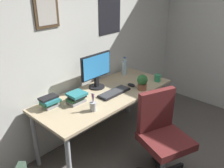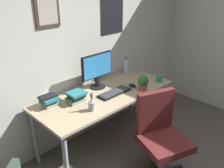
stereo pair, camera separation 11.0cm
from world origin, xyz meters
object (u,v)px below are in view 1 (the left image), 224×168
object	(u,v)px
monitor	(96,69)
computer_mouse	(131,85)
water_bottle	(124,67)
potted_plant	(142,82)
book_stack_left	(77,98)
book_stack_right	(50,101)
keyboard	(114,92)
office_chair	(162,131)
pen_cup	(93,106)
coffee_mug_near	(158,78)

from	to	relation	value
monitor	computer_mouse	world-z (taller)	monitor
water_bottle	potted_plant	distance (m)	0.55
potted_plant	book_stack_left	world-z (taller)	potted_plant
potted_plant	book_stack_right	world-z (taller)	potted_plant
book_stack_right	keyboard	bearing A→B (deg)	-22.25
keyboard	potted_plant	world-z (taller)	potted_plant
office_chair	water_bottle	bearing A→B (deg)	60.09
pen_cup	computer_mouse	bearing A→B (deg)	6.91
water_bottle	book_stack_right	bearing A→B (deg)	-178.50
book_stack_left	book_stack_right	world-z (taller)	same
keyboard	water_bottle	world-z (taller)	water_bottle
keyboard	coffee_mug_near	world-z (taller)	coffee_mug_near
coffee_mug_near	book_stack_left	world-z (taller)	book_stack_left
office_chair	monitor	bearing A→B (deg)	90.12
monitor	book_stack_right	distance (m)	0.70
water_bottle	monitor	bearing A→B (deg)	-176.30
computer_mouse	coffee_mug_near	xyz separation A→B (m)	(0.37, -0.15, 0.03)
potted_plant	pen_cup	world-z (taller)	pen_cup
water_bottle	pen_cup	world-z (taller)	water_bottle
potted_plant	office_chair	bearing A→B (deg)	-122.91
book_stack_left	monitor	bearing A→B (deg)	17.10
potted_plant	book_stack_left	size ratio (longest dim) A/B	0.96
coffee_mug_near	book_stack_right	bearing A→B (deg)	161.48
office_chair	computer_mouse	distance (m)	0.77
computer_mouse	potted_plant	world-z (taller)	potted_plant
office_chair	water_bottle	world-z (taller)	water_bottle
pen_cup	book_stack_right	xyz separation A→B (m)	(-0.25, 0.40, 0.01)
water_bottle	book_stack_left	world-z (taller)	water_bottle
office_chair	computer_mouse	xyz separation A→B (m)	(0.32, 0.67, 0.22)
pen_cup	book_stack_left	xyz separation A→B (m)	(-0.00, 0.26, 0.01)
keyboard	computer_mouse	size ratio (longest dim) A/B	3.91
monitor	coffee_mug_near	size ratio (longest dim) A/B	3.79
computer_mouse	book_stack_right	distance (m)	1.05
office_chair	pen_cup	distance (m)	0.77
water_bottle	book_stack_left	distance (m)	1.03
computer_mouse	water_bottle	size ratio (longest dim) A/B	0.44
office_chair	book_stack_right	bearing A→B (deg)	124.96
book_stack_left	potted_plant	bearing A→B (deg)	-23.03
office_chair	coffee_mug_near	distance (m)	0.90
monitor	pen_cup	xyz separation A→B (m)	(-0.43, -0.39, -0.19)
water_bottle	book_stack_right	size ratio (longest dim) A/B	1.16
coffee_mug_near	book_stack_right	world-z (taller)	book_stack_right
monitor	water_bottle	bearing A→B (deg)	3.70
computer_mouse	potted_plant	bearing A→B (deg)	-84.76
potted_plant	monitor	bearing A→B (deg)	126.20
potted_plant	book_stack_right	distance (m)	1.12
office_chair	book_stack_right	distance (m)	1.22
water_bottle	keyboard	bearing A→B (deg)	-150.35
keyboard	coffee_mug_near	xyz separation A→B (m)	(0.67, -0.17, 0.03)
office_chair	coffee_mug_near	bearing A→B (deg)	37.00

